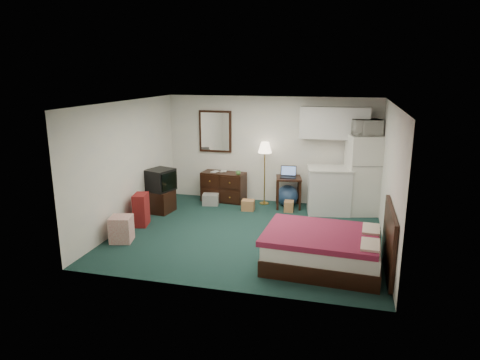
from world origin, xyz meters
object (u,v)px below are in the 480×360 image
(bed, at_px, (323,250))
(tv_stand, at_px, (161,201))
(kitchen_counter, at_px, (329,191))
(fridge, at_px, (363,174))
(floor_lamp, at_px, (265,173))
(desk, at_px, (288,192))
(suitcase, at_px, (141,210))
(dresser, at_px, (224,187))

(bed, xyz_separation_m, tv_stand, (-3.68, 1.92, -0.04))
(kitchen_counter, height_order, fridge, fridge)
(floor_lamp, distance_m, fridge, 2.22)
(desk, height_order, suitcase, desk)
(dresser, distance_m, tv_stand, 1.62)
(desk, relative_size, tv_stand, 1.33)
(bed, relative_size, tv_stand, 3.34)
(dresser, xyz_separation_m, floor_lamp, (1.00, 0.01, 0.39))
(kitchen_counter, xyz_separation_m, tv_stand, (-3.62, -0.88, -0.25))
(fridge, height_order, bed, fridge)
(desk, bearing_deg, tv_stand, -169.63)
(floor_lamp, relative_size, suitcase, 2.25)
(tv_stand, xyz_separation_m, suitcase, (-0.02, -0.89, 0.08))
(dresser, relative_size, desk, 1.46)
(floor_lamp, bearing_deg, desk, -10.32)
(dresser, relative_size, bed, 0.58)
(desk, relative_size, kitchen_counter, 0.72)
(fridge, bearing_deg, dresser, 163.99)
(desk, bearing_deg, kitchen_counter, -21.75)
(bed, bearing_deg, kitchen_counter, 94.43)
(floor_lamp, relative_size, bed, 0.83)
(kitchen_counter, relative_size, tv_stand, 1.85)
(kitchen_counter, relative_size, fridge, 0.57)
(dresser, distance_m, floor_lamp, 1.07)
(floor_lamp, bearing_deg, dresser, -179.67)
(dresser, relative_size, fridge, 0.59)
(bed, distance_m, tv_stand, 4.15)
(desk, bearing_deg, fridge, -10.95)
(dresser, relative_size, floor_lamp, 0.70)
(floor_lamp, height_order, bed, floor_lamp)
(dresser, distance_m, fridge, 3.26)
(kitchen_counter, relative_size, suitcase, 1.50)
(dresser, distance_m, bed, 4.00)
(fridge, distance_m, suitcase, 4.80)
(desk, bearing_deg, suitcase, -155.37)
(floor_lamp, height_order, desk, floor_lamp)
(desk, relative_size, suitcase, 1.08)
(dresser, xyz_separation_m, desk, (1.58, -0.10, 0.00))
(fridge, height_order, tv_stand, fridge)
(fridge, bearing_deg, kitchen_counter, 179.54)
(floor_lamp, xyz_separation_m, fridge, (2.21, -0.11, 0.13))
(dresser, height_order, tv_stand, dresser)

